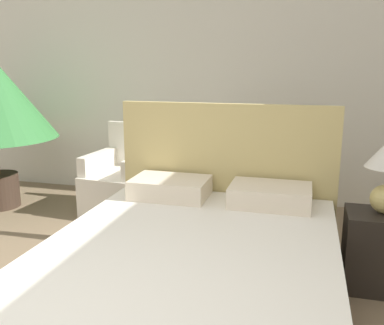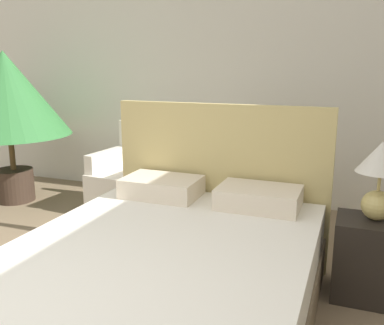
% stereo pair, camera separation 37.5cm
% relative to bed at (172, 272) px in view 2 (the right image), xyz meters
% --- Properties ---
extents(wall_back, '(10.00, 0.06, 2.90)m').
position_rel_bed_xyz_m(wall_back, '(-0.47, 2.43, 1.15)').
color(wall_back, silver).
rests_on(wall_back, ground_plane).
extents(bed, '(1.65, 2.00, 1.21)m').
position_rel_bed_xyz_m(bed, '(0.00, 0.00, 0.00)').
color(bed, brown).
rests_on(bed, ground_plane).
extents(armchair_near_window_left, '(0.64, 0.76, 0.89)m').
position_rel_bed_xyz_m(armchair_near_window_left, '(-1.24, 1.70, -0.02)').
color(armchair_near_window_left, silver).
rests_on(armchair_near_window_left, ground_plane).
extents(armchair_near_window_right, '(0.67, 0.78, 0.89)m').
position_rel_bed_xyz_m(armchair_near_window_right, '(-0.27, 1.70, -0.02)').
color(armchair_near_window_right, silver).
rests_on(armchair_near_window_right, ground_plane).
extents(potted_palm, '(1.31, 1.31, 1.64)m').
position_rel_bed_xyz_m(potted_palm, '(-2.56, 1.46, 0.85)').
color(potted_palm, '#38281E').
rests_on(potted_palm, ground_plane).
extents(nightstand, '(0.42, 0.37, 0.53)m').
position_rel_bed_xyz_m(nightstand, '(1.08, 0.68, -0.03)').
color(nightstand, black).
rests_on(nightstand, ground_plane).
extents(table_lamp, '(0.30, 0.30, 0.50)m').
position_rel_bed_xyz_m(table_lamp, '(1.11, 0.69, 0.55)').
color(table_lamp, tan).
rests_on(table_lamp, nightstand).
extents(side_table, '(0.32, 0.32, 0.43)m').
position_rel_bed_xyz_m(side_table, '(-0.75, 1.65, -0.08)').
color(side_table, '#B7AD93').
rests_on(side_table, ground_plane).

